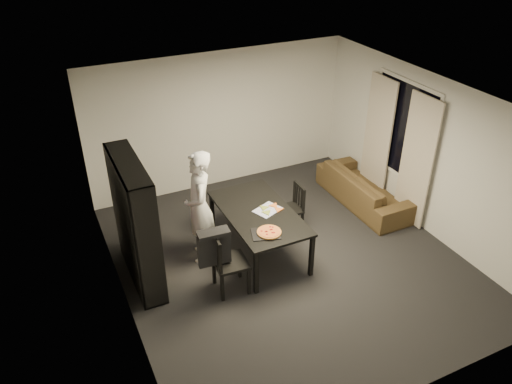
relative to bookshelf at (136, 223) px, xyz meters
name	(u,v)px	position (x,y,z in m)	size (l,w,h in m)	color
room	(291,188)	(2.16, -0.60, 0.35)	(5.01, 5.51, 2.61)	black
window_pane	(403,129)	(4.64, 0.00, 0.55)	(0.02, 1.40, 1.60)	black
window_frame	(403,129)	(4.64, 0.00, 0.55)	(0.03, 1.52, 1.72)	white
curtain_left	(417,162)	(4.56, -0.52, 0.20)	(0.03, 0.70, 2.25)	beige
curtain_right	(377,138)	(4.56, 0.52, 0.20)	(0.03, 0.70, 2.25)	beige
bookshelf	(136,223)	(0.00, 0.00, 0.00)	(0.35, 1.50, 1.90)	black
dining_table	(259,215)	(1.82, -0.22, -0.27)	(1.00, 1.80, 0.75)	black
chair_left	(224,259)	(0.99, -0.83, -0.39)	(0.49, 0.49, 0.99)	black
chair_right	(294,205)	(2.64, 0.13, -0.48)	(0.39, 0.39, 0.82)	black
draped_jacket	(214,246)	(0.86, -0.82, -0.13)	(0.46, 0.22, 0.55)	black
person	(200,207)	(0.97, 0.07, -0.05)	(0.66, 0.43, 1.81)	silver
baking_tray	(266,234)	(1.66, -0.78, -0.19)	(0.40, 0.32, 0.01)	black
pepperoni_pizza	(269,232)	(1.71, -0.79, -0.17)	(0.35, 0.35, 0.03)	#AB6B31
kitchen_towel	(268,210)	(1.96, -0.23, -0.19)	(0.40, 0.30, 0.01)	silver
pizza_slices	(271,209)	(2.01, -0.24, -0.18)	(0.37, 0.31, 0.01)	#BB913A
sofa	(364,188)	(4.21, 0.29, -0.65)	(2.05, 0.80, 0.60)	#3D2F18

